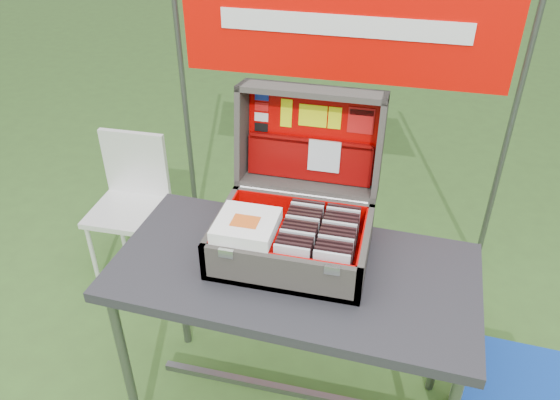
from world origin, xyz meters
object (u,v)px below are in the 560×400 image
(suitcase, at_px, (296,188))
(cardboard_box, at_px, (434,313))
(chair, at_px, (127,213))
(table, at_px, (292,345))

(suitcase, distance_m, cardboard_box, 1.12)
(suitcase, bearing_deg, chair, 151.23)
(suitcase, relative_size, cardboard_box, 1.48)
(table, height_order, suitcase, suitcase)
(table, xyz_separation_m, cardboard_box, (0.56, 0.54, -0.21))
(suitcase, xyz_separation_m, cardboard_box, (0.58, 0.42, -0.86))
(table, bearing_deg, chair, 149.27)
(cardboard_box, bearing_deg, suitcase, -162.50)
(table, xyz_separation_m, suitcase, (-0.02, 0.11, 0.65))
(suitcase, bearing_deg, table, -79.42)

